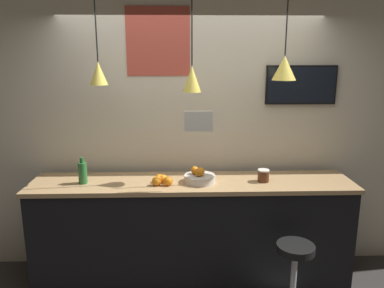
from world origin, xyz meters
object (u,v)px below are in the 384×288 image
at_px(fruit_bowl, 199,177).
at_px(spread_jar, 263,176).
at_px(bar_stool, 294,272).
at_px(mounted_tv, 301,85).
at_px(juice_bottle, 83,172).

relative_size(fruit_bowl, spread_jar, 2.50).
xyz_separation_m(bar_stool, mounted_tv, (0.24, 0.88, 1.47)).
distance_m(juice_bottle, mounted_tv, 2.22).
bearing_deg(juice_bottle, mounted_tv, 10.60).
relative_size(spread_jar, mounted_tv, 0.17).
xyz_separation_m(bar_stool, fruit_bowl, (-0.76, 0.50, 0.67)).
relative_size(fruit_bowl, juice_bottle, 1.17).
relative_size(bar_stool, spread_jar, 5.66).
bearing_deg(mounted_tv, fruit_bowl, -158.96).
height_order(fruit_bowl, mounted_tv, mounted_tv).
xyz_separation_m(juice_bottle, spread_jar, (1.64, 0.00, -0.05)).
bearing_deg(juice_bottle, fruit_bowl, -0.08).
bearing_deg(juice_bottle, bar_stool, -15.41).
xyz_separation_m(fruit_bowl, spread_jar, (0.59, 0.00, 0.01)).
bearing_deg(fruit_bowl, mounted_tv, 21.04).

